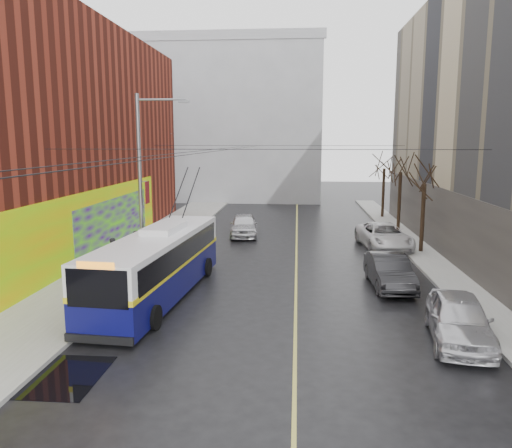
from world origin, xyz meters
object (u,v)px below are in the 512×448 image
(tree_mid, at_px, (401,161))
(trolleybus, at_px, (158,264))
(pedestrian_a, at_px, (114,255))
(parked_car_c, at_px, (384,236))
(pedestrian_c, at_px, (136,247))
(tree_near, at_px, (425,171))
(following_car, at_px, (244,225))
(streetlight_pole, at_px, (143,179))
(parked_car_a, at_px, (459,319))
(tree_far, at_px, (385,159))
(parked_car_b, at_px, (389,271))
(pedestrian_b, at_px, (137,246))

(tree_mid, bearing_deg, trolleybus, -128.92)
(pedestrian_a, bearing_deg, tree_mid, -76.81)
(trolleybus, xyz_separation_m, parked_car_c, (11.46, 10.97, -0.70))
(trolleybus, bearing_deg, pedestrian_a, 137.66)
(parked_car_c, height_order, pedestrian_c, pedestrian_c)
(tree_near, height_order, pedestrian_c, tree_near)
(tree_near, xyz_separation_m, pedestrian_c, (-16.43, -3.72, -4.05))
(following_car, distance_m, pedestrian_c, 9.87)
(streetlight_pole, relative_size, tree_mid, 1.35)
(parked_car_c, bearing_deg, trolleybus, -143.01)
(following_car, bearing_deg, pedestrian_a, -121.81)
(tree_near, bearing_deg, tree_mid, 90.00)
(tree_near, xyz_separation_m, parked_car_a, (-2.00, -13.65, -4.16))
(parked_car_a, xyz_separation_m, pedestrian_a, (-14.74, 7.49, 0.21))
(tree_near, xyz_separation_m, tree_far, (0.00, 14.00, 0.17))
(tree_near, distance_m, trolleybus, 16.93)
(tree_far, relative_size, pedestrian_c, 4.21)
(parked_car_c, xyz_separation_m, pedestrian_c, (-14.43, -5.02, 0.14))
(tree_far, bearing_deg, tree_mid, -90.00)
(parked_car_b, distance_m, pedestrian_a, 13.60)
(tree_near, bearing_deg, pedestrian_b, -166.21)
(tree_near, relative_size, pedestrian_c, 4.10)
(parked_car_a, relative_size, pedestrian_a, 2.73)
(pedestrian_b, bearing_deg, parked_car_a, -114.78)
(parked_car_a, relative_size, parked_car_b, 1.02)
(parked_car_a, height_order, parked_car_b, parked_car_a)
(tree_far, bearing_deg, pedestrian_b, -132.09)
(tree_mid, relative_size, pedestrian_a, 3.83)
(streetlight_pole, distance_m, pedestrian_c, 4.71)
(parked_car_a, relative_size, pedestrian_c, 3.05)
(parked_car_b, bearing_deg, tree_mid, 75.12)
(tree_near, distance_m, parked_car_a, 14.41)
(parked_car_c, relative_size, pedestrian_a, 3.28)
(parked_car_c, bearing_deg, pedestrian_b, -166.40)
(pedestrian_a, height_order, pedestrian_b, pedestrian_a)
(pedestrian_b, bearing_deg, tree_mid, -46.58)
(trolleybus, distance_m, following_car, 14.55)
(parked_car_a, height_order, following_car, parked_car_a)
(trolleybus, height_order, pedestrian_a, trolleybus)
(streetlight_pole, distance_m, trolleybus, 5.25)
(parked_car_b, xyz_separation_m, pedestrian_a, (-13.54, 1.21, 0.25))
(tree_mid, bearing_deg, tree_near, -90.00)
(tree_mid, height_order, trolleybus, tree_mid)
(tree_near, relative_size, tree_mid, 0.96)
(parked_car_a, distance_m, parked_car_b, 6.39)
(parked_car_a, distance_m, pedestrian_a, 16.54)
(streetlight_pole, bearing_deg, pedestrian_b, 118.84)
(parked_car_a, bearing_deg, tree_mid, 92.84)
(tree_near, relative_size, pedestrian_a, 3.67)
(parked_car_c, bearing_deg, tree_near, -39.81)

